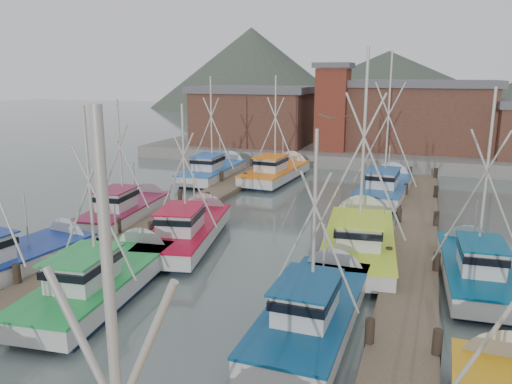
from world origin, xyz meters
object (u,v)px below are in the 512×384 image
(boat_12, at_px, (278,172))
(lookout_tower, at_px, (332,107))
(boat_8, at_px, (190,229))
(boat_4, at_px, (107,278))

(boat_12, bearing_deg, lookout_tower, 80.49)
(boat_8, bearing_deg, boat_12, 79.88)
(boat_4, relative_size, boat_12, 0.93)
(boat_4, relative_size, boat_8, 0.97)
(lookout_tower, relative_size, boat_4, 0.92)
(boat_4, height_order, boat_8, boat_4)
(boat_4, bearing_deg, lookout_tower, 80.03)
(lookout_tower, height_order, boat_4, lookout_tower)
(lookout_tower, distance_m, boat_8, 27.56)
(boat_4, xyz_separation_m, boat_12, (-0.00, 23.77, 0.00))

